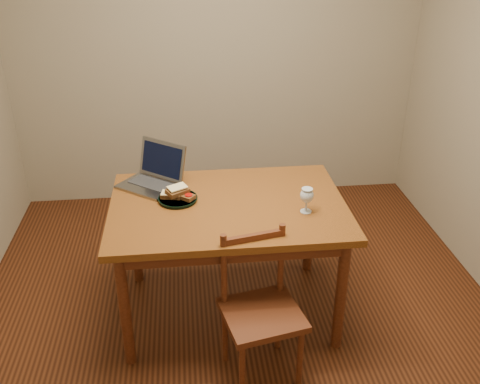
{
  "coord_description": "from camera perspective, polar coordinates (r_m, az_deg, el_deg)",
  "views": [
    {
      "loc": [
        -0.27,
        -2.55,
        2.16
      ],
      "look_at": [
        0.02,
        0.05,
        0.8
      ],
      "focal_mm": 40.0,
      "sensor_mm": 36.0,
      "label": 1
    }
  ],
  "objects": [
    {
      "name": "back_wall",
      "position": [
        4.25,
        -2.59,
        15.79
      ],
      "size": [
        3.2,
        0.02,
        2.6
      ],
      "primitive_type": "cube",
      "color": "gray",
      "rests_on": "floor"
    },
    {
      "name": "sandwich_cheese",
      "position": [
        3.0,
        -7.37,
        -0.25
      ],
      "size": [
        0.12,
        0.09,
        0.03
      ],
      "primitive_type": null,
      "rotation": [
        0.0,
        0.0,
        -0.22
      ],
      "color": "#381E0C",
      "rests_on": "plate"
    },
    {
      "name": "plate",
      "position": [
        3.0,
        -6.64,
        -0.76
      ],
      "size": [
        0.22,
        0.22,
        0.02
      ],
      "primitive_type": "cylinder",
      "color": "black",
      "rests_on": "table"
    },
    {
      "name": "front_wall",
      "position": [
        1.3,
        7.48,
        -14.25
      ],
      "size": [
        3.2,
        0.02,
        2.6
      ],
      "primitive_type": "cube",
      "color": "gray",
      "rests_on": "floor"
    },
    {
      "name": "sandwich_tomato",
      "position": [
        2.98,
        -5.86,
        -0.37
      ],
      "size": [
        0.12,
        0.12,
        0.03
      ],
      "primitive_type": null,
      "rotation": [
        0.0,
        0.0,
        -0.68
      ],
      "color": "#381E0C",
      "rests_on": "plate"
    },
    {
      "name": "floor",
      "position": [
        3.35,
        -0.18,
        -12.81
      ],
      "size": [
        3.2,
        3.2,
        0.02
      ],
      "primitive_type": "cube",
      "color": "black",
      "rests_on": "ground"
    },
    {
      "name": "laptop",
      "position": [
        3.19,
        -9.09,
        1.97
      ],
      "size": [
        0.43,
        0.43,
        0.23
      ],
      "rotation": [
        0.0,
        0.0,
        -0.66
      ],
      "color": "slate",
      "rests_on": "table"
    },
    {
      "name": "table",
      "position": [
        2.99,
        -1.27,
        -2.7
      ],
      "size": [
        1.3,
        0.9,
        0.74
      ],
      "color": "#502B0D",
      "rests_on": "floor"
    },
    {
      "name": "sandwich_top",
      "position": [
        2.98,
        -6.69,
        0.2
      ],
      "size": [
        0.14,
        0.13,
        0.04
      ],
      "primitive_type": null,
      "rotation": [
        0.0,
        0.0,
        0.59
      ],
      "color": "#381E0C",
      "rests_on": "plate"
    },
    {
      "name": "chair",
      "position": [
        2.72,
        2.23,
        -11.84
      ],
      "size": [
        0.45,
        0.43,
        0.4
      ],
      "rotation": [
        0.0,
        0.0,
        0.21
      ],
      "color": "#3D1A0C",
      "rests_on": "floor"
    },
    {
      "name": "milk_glass",
      "position": [
        2.86,
        7.11,
        -0.88
      ],
      "size": [
        0.07,
        0.07,
        0.14
      ],
      "primitive_type": null,
      "color": "white",
      "rests_on": "table"
    }
  ]
}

